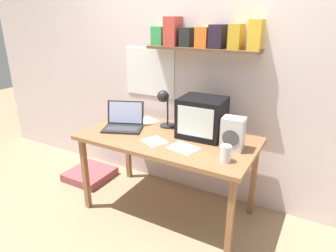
{
  "coord_description": "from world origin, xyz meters",
  "views": [
    {
      "loc": [
        1.17,
        -2.09,
        1.75
      ],
      "look_at": [
        0.0,
        0.0,
        0.85
      ],
      "focal_mm": 32.0,
      "sensor_mm": 36.0,
      "label": 1
    }
  ],
  "objects": [
    {
      "name": "space_heater",
      "position": [
        0.56,
        0.03,
        0.88
      ],
      "size": [
        0.18,
        0.14,
        0.26
      ],
      "rotation": [
        0.0,
        0.0,
        0.05
      ],
      "color": "silver",
      "rests_on": "corner_desk"
    },
    {
      "name": "loose_paper_near_monitor",
      "position": [
        0.22,
        -0.15,
        0.76
      ],
      "size": [
        0.26,
        0.22,
        0.0
      ],
      "rotation": [
        0.0,
        0.0,
        -0.23
      ],
      "color": "white",
      "rests_on": "corner_desk"
    },
    {
      "name": "floor_cushion",
      "position": [
        -1.07,
        0.09,
        0.04
      ],
      "size": [
        0.46,
        0.46,
        0.09
      ],
      "color": "#97484E",
      "rests_on": "ground_plane"
    },
    {
      "name": "ground_plane",
      "position": [
        0.0,
        0.0,
        0.0
      ],
      "size": [
        12.0,
        12.0,
        0.0
      ],
      "primitive_type": "plane",
      "color": "#9C8262"
    },
    {
      "name": "back_wall",
      "position": [
        0.0,
        0.51,
        1.31
      ],
      "size": [
        5.6,
        0.24,
        2.6
      ],
      "color": "silver",
      "rests_on": "ground_plane"
    },
    {
      "name": "laptop",
      "position": [
        -0.47,
        -0.0,
        0.81
      ],
      "size": [
        0.43,
        0.38,
        0.23
      ],
      "rotation": [
        0.0,
        0.0,
        0.39
      ],
      "color": "#232326",
      "rests_on": "corner_desk"
    },
    {
      "name": "open_notebook",
      "position": [
        -0.05,
        -0.14,
        0.76
      ],
      "size": [
        0.24,
        0.23,
        0.0
      ],
      "rotation": [
        0.0,
        0.0,
        -0.48
      ],
      "color": "white",
      "rests_on": "corner_desk"
    },
    {
      "name": "juice_glass",
      "position": [
        0.59,
        -0.2,
        0.81
      ],
      "size": [
        0.08,
        0.08,
        0.12
      ],
      "color": "white",
      "rests_on": "corner_desk"
    },
    {
      "name": "printed_handout",
      "position": [
        -0.39,
        0.25,
        0.76
      ],
      "size": [
        0.26,
        0.26,
        0.0
      ],
      "rotation": [
        0.0,
        0.0,
        -0.39
      ],
      "color": "white",
      "rests_on": "corner_desk"
    },
    {
      "name": "crt_monitor",
      "position": [
        0.25,
        0.16,
        0.92
      ],
      "size": [
        0.39,
        0.34,
        0.34
      ],
      "rotation": [
        0.0,
        0.0,
        0.04
      ],
      "color": "black",
      "rests_on": "corner_desk"
    },
    {
      "name": "corner_desk",
      "position": [
        0.0,
        0.0,
        0.69
      ],
      "size": [
        1.51,
        0.79,
        0.75
      ],
      "color": "#93613D",
      "rests_on": "ground_plane"
    },
    {
      "name": "desk_lamp",
      "position": [
        -0.14,
        0.18,
        1.0
      ],
      "size": [
        0.15,
        0.19,
        0.36
      ],
      "rotation": [
        0.0,
        0.0,
        -0.18
      ],
      "color": "#232326",
      "rests_on": "corner_desk"
    }
  ]
}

